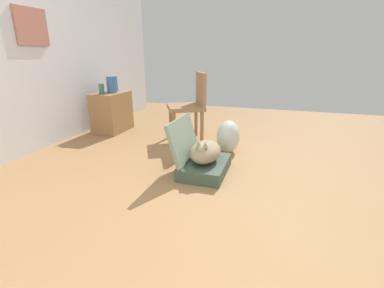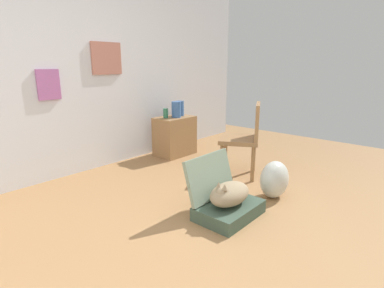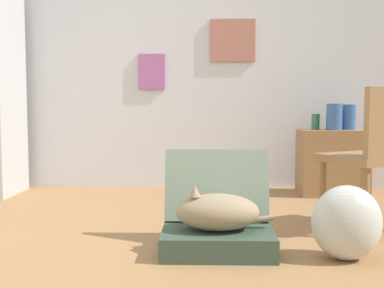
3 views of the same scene
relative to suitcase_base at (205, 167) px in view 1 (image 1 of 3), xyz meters
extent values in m
plane|color=#9E7247|center=(-0.35, -0.13, -0.06)|extent=(7.68, 7.68, 0.00)
cube|color=#AE6A59|center=(0.19, 2.05, 1.33)|extent=(0.42, 0.02, 0.39)
cube|color=#384C3D|center=(0.00, 0.00, 0.00)|extent=(0.59, 0.41, 0.12)
cube|color=gray|center=(0.00, 0.22, 0.26)|extent=(0.59, 0.15, 0.40)
ellipsoid|color=#998466|center=(0.00, 0.00, 0.16)|extent=(0.44, 0.28, 0.19)
sphere|color=#998466|center=(-0.12, 0.00, 0.20)|extent=(0.12, 0.12, 0.12)
cone|color=#998466|center=(-0.12, -0.03, 0.27)|extent=(0.05, 0.05, 0.05)
cone|color=#998466|center=(-0.12, 0.03, 0.27)|extent=(0.05, 0.05, 0.05)
cylinder|color=#998466|center=(0.20, 0.04, 0.10)|extent=(0.20, 0.03, 0.07)
ellipsoid|color=silver|center=(0.65, -0.10, 0.13)|extent=(0.35, 0.26, 0.38)
cube|color=olive|center=(1.05, 1.72, 0.23)|extent=(0.57, 0.38, 0.57)
cylinder|color=#2D7051|center=(0.91, 1.75, 0.58)|extent=(0.07, 0.07, 0.14)
cylinder|color=#38609E|center=(1.20, 1.74, 0.62)|extent=(0.12, 0.12, 0.22)
cylinder|color=#38609E|center=(1.05, 1.68, 0.62)|extent=(0.14, 0.14, 0.23)
cylinder|color=olive|center=(1.02, 0.77, 0.15)|extent=(0.04, 0.04, 0.42)
cylinder|color=olive|center=(0.69, 0.59, 0.15)|extent=(0.04, 0.04, 0.42)
cylinder|color=olive|center=(1.19, 0.45, 0.15)|extent=(0.04, 0.04, 0.42)
cylinder|color=olive|center=(0.87, 0.28, 0.15)|extent=(0.04, 0.04, 0.42)
cube|color=olive|center=(0.94, 0.52, 0.39)|extent=(0.62, 0.61, 0.05)
cube|color=olive|center=(1.04, 0.35, 0.62)|extent=(0.41, 0.25, 0.41)
camera|label=1|loc=(-2.37, -0.62, 1.05)|focal=25.48mm
camera|label=2|loc=(-2.06, -1.39, 1.26)|focal=28.40mm
camera|label=3|loc=(-0.08, -2.49, 0.71)|focal=44.77mm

